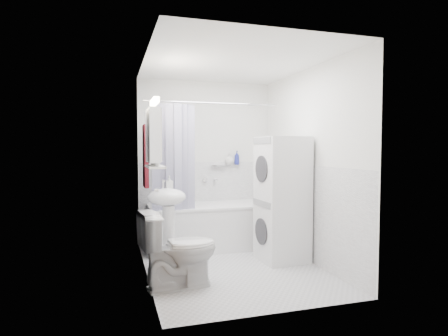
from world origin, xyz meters
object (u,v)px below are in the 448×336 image
object	(u,v)px
bathtub	(207,224)
washer_dryer	(282,199)
toilet	(179,249)
sink	(167,210)

from	to	relation	value
bathtub	washer_dryer	world-z (taller)	washer_dryer
bathtub	toilet	distance (m)	1.52
bathtub	toilet	size ratio (longest dim) A/B	2.06
sink	washer_dryer	bearing A→B (deg)	-1.08
bathtub	washer_dryer	distance (m)	1.20
bathtub	sink	bearing A→B (deg)	-130.17
bathtub	sink	world-z (taller)	sink
sink	washer_dryer	size ratio (longest dim) A/B	0.67
sink	washer_dryer	xyz separation A→B (m)	(1.43, -0.03, 0.07)
bathtub	washer_dryer	xyz separation A→B (m)	(0.75, -0.83, 0.44)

